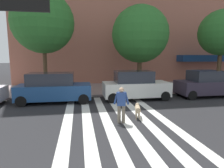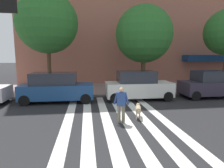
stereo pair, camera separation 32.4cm
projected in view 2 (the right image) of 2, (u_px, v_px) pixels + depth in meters
The scene contains 10 objects.
ground_plane at pixel (88, 126), 8.33m from camera, with size 160.00×160.00×0.00m, color #232326.
sidewalk_far at pixel (87, 89), 17.07m from camera, with size 80.00×6.00×0.15m, color gray.
crosswalk_stripes at pixel (118, 124), 8.50m from camera, with size 4.95×11.24×0.01m.
parked_car_behind_first at pixel (56, 88), 12.50m from camera, with size 4.67×1.92×1.93m.
parked_car_third_in_line at pixel (138, 86), 13.22m from camera, with size 4.54×1.93×1.99m.
parked_car_fourth_in_line at pixel (211, 85), 13.95m from camera, with size 4.39×2.00×1.95m.
street_tree_nearest at pixel (47, 23), 14.78m from camera, with size 4.73×4.73×7.77m.
street_tree_middle at pixel (144, 34), 16.08m from camera, with size 4.81×4.81×7.08m.
pedestrian_dog_walker at pixel (121, 103), 8.51m from camera, with size 0.70×0.33×1.64m.
dog_on_leash at pixel (138, 109), 9.34m from camera, with size 0.44×1.09×0.65m.
Camera 2 is at (-0.03, -2.12, 3.02)m, focal length 30.63 mm.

